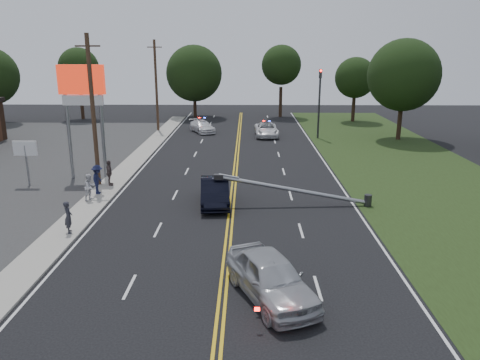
{
  "coord_description": "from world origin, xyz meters",
  "views": [
    {
      "loc": [
        0.91,
        -18.5,
        9.03
      ],
      "look_at": [
        0.5,
        7.56,
        1.7
      ],
      "focal_mm": 35.0,
      "sensor_mm": 36.0,
      "label": 1
    }
  ],
  "objects_px": {
    "emergency_a": "(266,130)",
    "bystander_c": "(98,179)",
    "traffic_signal": "(319,98)",
    "fallen_streetlight": "(302,191)",
    "bystander_a": "(68,217)",
    "utility_pole_mid": "(93,111)",
    "utility_pole_far": "(156,86)",
    "small_sign": "(26,152)",
    "waiting_sedan": "(271,277)",
    "bystander_d": "(109,173)",
    "emergency_b": "(202,126)",
    "bystander_b": "(90,187)",
    "pylon_sign": "(82,94)",
    "crashed_sedan": "(215,192)"
  },
  "relations": [
    {
      "from": "crashed_sedan",
      "to": "bystander_b",
      "type": "bearing_deg",
      "value": 172.69
    },
    {
      "from": "bystander_c",
      "to": "pylon_sign",
      "type": "bearing_deg",
      "value": 22.76
    },
    {
      "from": "bystander_a",
      "to": "bystander_b",
      "type": "bearing_deg",
      "value": -14.36
    },
    {
      "from": "traffic_signal",
      "to": "emergency_b",
      "type": "relative_size",
      "value": 1.56
    },
    {
      "from": "fallen_streetlight",
      "to": "bystander_a",
      "type": "distance_m",
      "value": 13.07
    },
    {
      "from": "utility_pole_far",
      "to": "waiting_sedan",
      "type": "height_order",
      "value": "utility_pole_far"
    },
    {
      "from": "traffic_signal",
      "to": "utility_pole_far",
      "type": "xyz_separation_m",
      "value": [
        -17.5,
        4.0,
        0.88
      ]
    },
    {
      "from": "small_sign",
      "to": "fallen_streetlight",
      "type": "xyz_separation_m",
      "value": [
        18.19,
        -4.0,
        -1.41
      ]
    },
    {
      "from": "pylon_sign",
      "to": "bystander_d",
      "type": "relative_size",
      "value": 4.65
    },
    {
      "from": "emergency_b",
      "to": "bystander_b",
      "type": "xyz_separation_m",
      "value": [
        -4.51,
        -24.75,
        0.28
      ]
    },
    {
      "from": "bystander_a",
      "to": "bystander_c",
      "type": "relative_size",
      "value": 0.88
    },
    {
      "from": "small_sign",
      "to": "utility_pole_mid",
      "type": "height_order",
      "value": "utility_pole_mid"
    },
    {
      "from": "pylon_sign",
      "to": "emergency_a",
      "type": "bearing_deg",
      "value": 51.51
    },
    {
      "from": "emergency_a",
      "to": "bystander_a",
      "type": "bearing_deg",
      "value": -113.41
    },
    {
      "from": "small_sign",
      "to": "emergency_b",
      "type": "bearing_deg",
      "value": 65.14
    },
    {
      "from": "small_sign",
      "to": "crashed_sedan",
      "type": "distance_m",
      "value": 13.61
    },
    {
      "from": "utility_pole_mid",
      "to": "emergency_b",
      "type": "relative_size",
      "value": 2.21
    },
    {
      "from": "utility_pole_far",
      "to": "bystander_c",
      "type": "height_order",
      "value": "utility_pole_far"
    },
    {
      "from": "fallen_streetlight",
      "to": "emergency_b",
      "type": "xyz_separation_m",
      "value": [
        -8.32,
        25.3,
        -0.26
      ]
    },
    {
      "from": "emergency_a",
      "to": "bystander_b",
      "type": "relative_size",
      "value": 3.12
    },
    {
      "from": "fallen_streetlight",
      "to": "waiting_sedan",
      "type": "bearing_deg",
      "value": -102.47
    },
    {
      "from": "fallen_streetlight",
      "to": "traffic_signal",
      "type": "bearing_deg",
      "value": 79.41
    },
    {
      "from": "utility_pole_far",
      "to": "emergency_b",
      "type": "xyz_separation_m",
      "value": [
        5.07,
        -0.7,
        -4.43
      ]
    },
    {
      "from": "crashed_sedan",
      "to": "emergency_b",
      "type": "xyz_separation_m",
      "value": [
        -3.11,
        25.08,
        -0.12
      ]
    },
    {
      "from": "fallen_streetlight",
      "to": "bystander_d",
      "type": "height_order",
      "value": "fallen_streetlight"
    },
    {
      "from": "emergency_b",
      "to": "bystander_d",
      "type": "xyz_separation_m",
      "value": [
        -4.23,
        -21.55,
        0.32
      ]
    },
    {
      "from": "crashed_sedan",
      "to": "bystander_b",
      "type": "distance_m",
      "value": 7.63
    },
    {
      "from": "bystander_a",
      "to": "bystander_d",
      "type": "height_order",
      "value": "bystander_d"
    },
    {
      "from": "bystander_b",
      "to": "bystander_d",
      "type": "bearing_deg",
      "value": 20.27
    },
    {
      "from": "bystander_d",
      "to": "fallen_streetlight",
      "type": "bearing_deg",
      "value": -119.3
    },
    {
      "from": "utility_pole_far",
      "to": "bystander_d",
      "type": "xyz_separation_m",
      "value": [
        0.83,
        -22.26,
        -4.1
      ]
    },
    {
      "from": "emergency_a",
      "to": "bystander_c",
      "type": "bearing_deg",
      "value": -120.46
    },
    {
      "from": "traffic_signal",
      "to": "bystander_a",
      "type": "relative_size",
      "value": 4.3
    },
    {
      "from": "utility_pole_far",
      "to": "bystander_b",
      "type": "distance_m",
      "value": 25.79
    },
    {
      "from": "small_sign",
      "to": "bystander_d",
      "type": "relative_size",
      "value": 1.8
    },
    {
      "from": "bystander_a",
      "to": "fallen_streetlight",
      "type": "bearing_deg",
      "value": -90.19
    },
    {
      "from": "small_sign",
      "to": "utility_pole_mid",
      "type": "bearing_deg",
      "value": 0.0
    },
    {
      "from": "small_sign",
      "to": "bystander_c",
      "type": "relative_size",
      "value": 1.66
    },
    {
      "from": "traffic_signal",
      "to": "bystander_c",
      "type": "height_order",
      "value": "traffic_signal"
    },
    {
      "from": "fallen_streetlight",
      "to": "utility_pole_mid",
      "type": "height_order",
      "value": "utility_pole_mid"
    },
    {
      "from": "pylon_sign",
      "to": "crashed_sedan",
      "type": "bearing_deg",
      "value": -31.4
    },
    {
      "from": "emergency_b",
      "to": "small_sign",
      "type": "bearing_deg",
      "value": -140.33
    },
    {
      "from": "waiting_sedan",
      "to": "emergency_a",
      "type": "xyz_separation_m",
      "value": [
        1.15,
        33.68,
        -0.15
      ]
    },
    {
      "from": "utility_pole_mid",
      "to": "waiting_sedan",
      "type": "height_order",
      "value": "utility_pole_mid"
    },
    {
      "from": "bystander_a",
      "to": "utility_pole_mid",
      "type": "bearing_deg",
      "value": -13.47
    },
    {
      "from": "utility_pole_mid",
      "to": "fallen_streetlight",
      "type": "bearing_deg",
      "value": -16.64
    },
    {
      "from": "traffic_signal",
      "to": "bystander_a",
      "type": "height_order",
      "value": "traffic_signal"
    },
    {
      "from": "bystander_a",
      "to": "utility_pole_far",
      "type": "bearing_deg",
      "value": -19.05
    },
    {
      "from": "waiting_sedan",
      "to": "bystander_c",
      "type": "xyz_separation_m",
      "value": [
        -10.38,
        12.63,
        0.19
      ]
    },
    {
      "from": "utility_pole_mid",
      "to": "utility_pole_far",
      "type": "bearing_deg",
      "value": 90.0
    }
  ]
}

